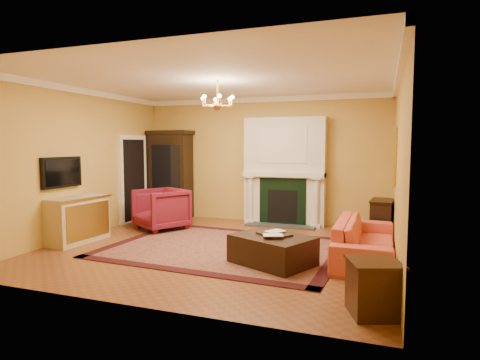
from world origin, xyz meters
The scene contains 26 objects.
floor centered at (0.00, 0.00, -0.01)m, with size 6.00×5.50×0.02m, color brown.
ceiling centered at (0.00, 0.00, 3.01)m, with size 6.00×5.50×0.02m, color white.
wall_back centered at (0.00, 2.76, 1.50)m, with size 6.00×0.02×3.00m, color gold.
wall_front centered at (0.00, -2.76, 1.50)m, with size 6.00×0.02×3.00m, color gold.
wall_left centered at (-3.01, 0.00, 1.50)m, with size 0.02×5.50×3.00m, color gold.
wall_right centered at (3.01, 0.00, 1.50)m, with size 0.02×5.50×3.00m, color gold.
fireplace centered at (0.60, 2.57, 1.19)m, with size 1.90×0.70×2.50m.
crown_molding centered at (0.00, 0.96, 2.94)m, with size 6.00×5.50×0.12m.
doorway centered at (-2.95, 1.70, 1.05)m, with size 0.08×1.05×2.10m.
tv_panel centered at (-2.95, -0.60, 1.35)m, with size 0.09×0.95×0.58m.
gilt_mirror centered at (2.97, 1.40, 1.65)m, with size 0.06×0.76×1.05m.
chandelier centered at (0.00, 0.00, 2.61)m, with size 0.63×0.55×0.53m.
oriental_rug centered at (0.11, 0.02, 0.01)m, with size 4.10×3.07×0.02m, color #450E19.
china_cabinet centered at (-2.37, 2.49, 1.07)m, with size 1.07×0.48×2.13m, color black.
wingback_armchair centered at (-1.81, 1.06, 0.50)m, with size 0.97×0.91×1.00m, color maroon.
pedestal_table centered at (-2.35, 1.60, 0.39)m, with size 0.37×0.37×0.67m.
commode centered at (-2.73, -0.49, 0.44)m, with size 0.56×1.18×0.88m, color beige.
coral_sofa centered at (2.53, 0.12, 0.44)m, with size 2.25×0.66×0.88m, color #CF5C41.
end_table centered at (2.72, -2.07, 0.29)m, with size 0.50×0.50×0.58m, color #361B0E.
console_table centered at (2.78, 1.73, 0.38)m, with size 0.39×0.68×0.76m, color black.
leather_ottoman centered at (1.19, -0.63, 0.24)m, with size 1.18×0.85×0.44m, color black.
ottoman_tray centered at (1.20, -0.58, 0.47)m, with size 0.48×0.37×0.03m, color black.
book_a centered at (1.10, -0.48, 0.64)m, with size 0.22×0.03×0.30m, color gray.
book_b centered at (1.19, -0.68, 0.64)m, with size 0.22×0.02×0.30m, color gray.
topiary_left centered at (0.00, 2.53, 1.48)m, with size 0.17×0.17×0.46m.
topiary_right centered at (1.27, 2.53, 1.45)m, with size 0.15×0.15×0.41m.
Camera 1 is at (2.78, -6.57, 1.86)m, focal length 30.00 mm.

